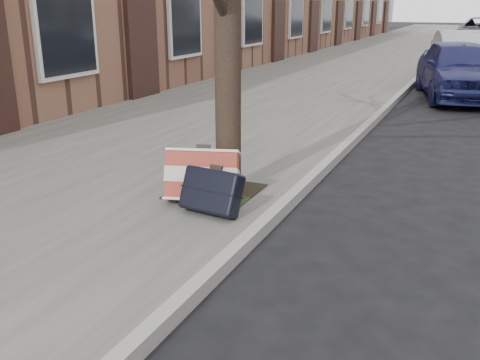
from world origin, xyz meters
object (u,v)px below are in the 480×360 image
at_px(car_near_front, 459,69).
at_px(car_near_mid, 464,56).
at_px(suitcase_red, 202,176).
at_px(suitcase_navy, 212,191).

bearing_deg(car_near_front, car_near_mid, 77.70).
distance_m(suitcase_red, car_near_front, 8.55).
xyz_separation_m(suitcase_red, car_near_mid, (1.79, 11.70, 0.25)).
height_order(suitcase_red, car_near_front, car_near_front).
distance_m(suitcase_navy, car_near_front, 8.74).
bearing_deg(suitcase_navy, car_near_front, 85.23).
height_order(suitcase_red, car_near_mid, car_near_mid).
bearing_deg(car_near_front, suitcase_navy, -114.41).
xyz_separation_m(suitcase_red, suitcase_navy, (0.23, -0.24, -0.04)).
bearing_deg(suitcase_red, suitcase_navy, -63.39).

